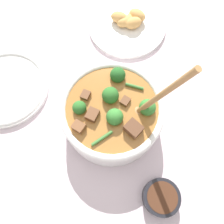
# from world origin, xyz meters

# --- Properties ---
(ground_plane) EXTENTS (4.00, 4.00, 0.00)m
(ground_plane) POSITION_xyz_m (0.00, 0.00, 0.00)
(ground_plane) COLOR silver
(stew_bowl) EXTENTS (0.24, 0.24, 0.28)m
(stew_bowl) POSITION_xyz_m (0.00, 0.00, 0.06)
(stew_bowl) COLOR white
(stew_bowl) RESTS_ON ground_plane
(condiment_bowl) EXTENTS (0.08, 0.08, 0.04)m
(condiment_bowl) POSITION_xyz_m (0.22, 0.02, 0.02)
(condiment_bowl) COLOR black
(condiment_bowl) RESTS_ON ground_plane
(empty_plate) EXTENTS (0.24, 0.24, 0.02)m
(empty_plate) POSITION_xyz_m (-0.21, -0.23, 0.01)
(empty_plate) COLOR white
(empty_plate) RESTS_ON ground_plane
(food_plate) EXTENTS (0.24, 0.24, 0.05)m
(food_plate) POSITION_xyz_m (-0.27, 0.17, 0.01)
(food_plate) COLOR white
(food_plate) RESTS_ON ground_plane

